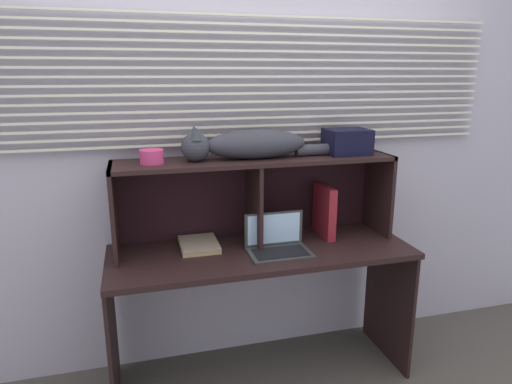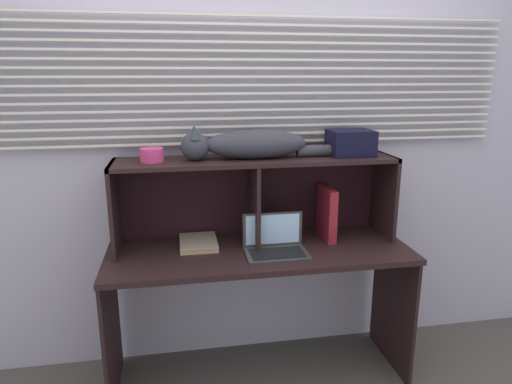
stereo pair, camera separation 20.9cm
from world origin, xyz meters
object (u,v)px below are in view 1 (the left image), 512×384
(book_stack, at_px, (199,245))
(small_basket, at_px, (152,157))
(cat, at_px, (248,145))
(binder_upright, at_px, (324,211))
(laptop, at_px, (278,244))
(storage_box, at_px, (347,142))

(book_stack, height_order, small_basket, small_basket)
(cat, xyz_separation_m, book_stack, (-0.27, -0.00, -0.52))
(book_stack, bearing_deg, small_basket, 179.75)
(binder_upright, xyz_separation_m, small_basket, (-0.93, 0.00, 0.35))
(laptop, distance_m, book_stack, 0.42)
(cat, height_order, storage_box, cat)
(laptop, xyz_separation_m, storage_box, (0.44, 0.16, 0.49))
(binder_upright, distance_m, small_basket, 0.99)
(small_basket, bearing_deg, laptop, -14.87)
(binder_upright, xyz_separation_m, book_stack, (-0.71, -0.00, -0.13))
(binder_upright, distance_m, book_stack, 0.72)
(laptop, height_order, book_stack, laptop)
(laptop, bearing_deg, storage_box, 19.83)
(book_stack, height_order, storage_box, storage_box)
(book_stack, distance_m, small_basket, 0.53)
(binder_upright, relative_size, book_stack, 1.15)
(cat, distance_m, laptop, 0.53)
(cat, distance_m, book_stack, 0.59)
(laptop, xyz_separation_m, binder_upright, (0.32, 0.16, 0.11))
(cat, distance_m, small_basket, 0.49)
(cat, height_order, book_stack, cat)
(book_stack, bearing_deg, cat, 0.20)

